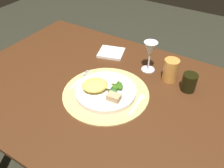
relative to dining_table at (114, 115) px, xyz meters
The scene contains 12 objects.
dining_table is the anchor object (origin of this frame).
placemat 0.14m from the dining_table, 146.38° to the right, with size 0.37×0.37×0.01m, color tan.
dinner_plate 0.15m from the dining_table, 146.38° to the right, with size 0.26×0.26×0.02m, color silver.
pasta_serving 0.19m from the dining_table, 150.18° to the right, with size 0.11×0.09×0.04m, color #E1C959.
salad_greens 0.17m from the dining_table, 32.92° to the left, with size 0.06×0.10×0.03m.
bread_piece 0.18m from the dining_table, 61.63° to the right, with size 0.05×0.04×0.03m, color tan.
fork 0.23m from the dining_table, behind, with size 0.03×0.15×0.00m.
spoon 0.18m from the dining_table, ahead, with size 0.02×0.14×0.01m.
napkin 0.35m from the dining_table, 124.49° to the left, with size 0.13×0.12×0.01m, color white.
wine_glass 0.34m from the dining_table, 78.88° to the left, with size 0.06×0.06×0.15m.
amber_tumbler 0.33m from the dining_table, 53.40° to the left, with size 0.07×0.07×0.11m, color #D38A3B.
dark_tumbler 0.36m from the dining_table, 36.80° to the left, with size 0.06×0.06×0.08m, color black.
Camera 1 is at (0.39, -0.66, 1.41)m, focal length 38.13 mm.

